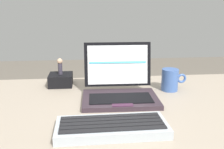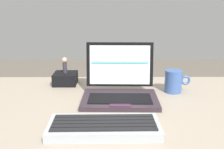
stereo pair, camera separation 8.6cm
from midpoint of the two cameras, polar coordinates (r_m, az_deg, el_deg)
The scene contains 6 objects.
desk at distance 1.02m, azimuth 8.48°, elevation -9.90°, with size 1.72×0.73×0.70m.
laptop_front at distance 1.02m, azimuth 4.13°, elevation -3.13°, with size 0.29×0.24×0.21m.
external_keyboard at distance 0.78m, azimuth 1.46°, elevation -11.40°, with size 0.33×0.14×0.03m.
figurine_stand at distance 1.22m, azimuth -8.13°, elevation -0.89°, with size 0.10×0.10×0.05m, color black.
figurine at distance 1.20m, azimuth -8.25°, elevation 2.20°, with size 0.02×0.02×0.07m.
coffee_mug at distance 1.13m, azimuth 15.42°, elevation -1.46°, with size 0.11×0.07×0.09m.
Camera 2 is at (-0.11, -0.91, 1.07)m, focal length 41.98 mm.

